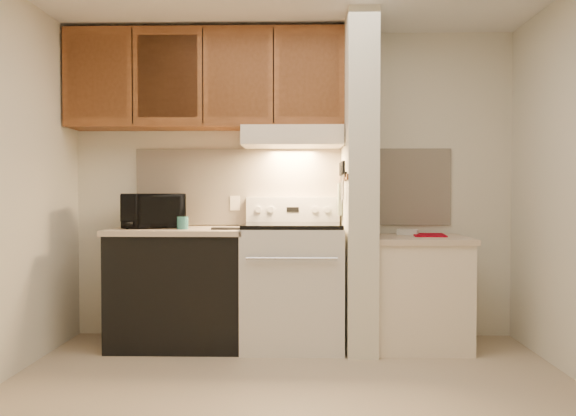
{
  "coord_description": "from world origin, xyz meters",
  "views": [
    {
      "loc": [
        0.06,
        -3.16,
        1.18
      ],
      "look_at": [
        -0.02,
        0.75,
        1.08
      ],
      "focal_mm": 35.0,
      "sensor_mm": 36.0,
      "label": 1
    }
  ],
  "objects": [
    {
      "name": "floor",
      "position": [
        0.0,
        0.0,
        0.0
      ],
      "size": [
        3.6,
        3.6,
        0.0
      ],
      "primitive_type": "plane",
      "color": "#BBA78C",
      "rests_on": "ground"
    },
    {
      "name": "wall_back",
      "position": [
        0.0,
        1.5,
        1.25
      ],
      "size": [
        3.6,
        2.5,
        0.02
      ],
      "primitive_type": "cube",
      "rotation": [
        1.57,
        0.0,
        0.0
      ],
      "color": "silver",
      "rests_on": "floor"
    },
    {
      "name": "backsplash",
      "position": [
        0.0,
        1.49,
        1.24
      ],
      "size": [
        2.6,
        0.02,
        0.63
      ],
      "primitive_type": "cube",
      "color": "white",
      "rests_on": "wall_back"
    },
    {
      "name": "range_body",
      "position": [
        0.0,
        1.16,
        0.46
      ],
      "size": [
        0.76,
        0.65,
        0.92
      ],
      "primitive_type": "cube",
      "color": "silver",
      "rests_on": "floor"
    },
    {
      "name": "oven_window",
      "position": [
        0.0,
        0.84,
        0.5
      ],
      "size": [
        0.5,
        0.01,
        0.3
      ],
      "primitive_type": "cube",
      "color": "black",
      "rests_on": "range_body"
    },
    {
      "name": "oven_handle",
      "position": [
        0.0,
        0.8,
        0.72
      ],
      "size": [
        0.65,
        0.02,
        0.02
      ],
      "primitive_type": "cylinder",
      "rotation": [
        0.0,
        1.57,
        0.0
      ],
      "color": "silver",
      "rests_on": "range_body"
    },
    {
      "name": "cooktop",
      "position": [
        0.0,
        1.16,
        0.94
      ],
      "size": [
        0.74,
        0.64,
        0.03
      ],
      "primitive_type": "cube",
      "color": "black",
      "rests_on": "range_body"
    },
    {
      "name": "range_backguard",
      "position": [
        0.0,
        1.44,
        1.05
      ],
      "size": [
        0.76,
        0.08,
        0.2
      ],
      "primitive_type": "cube",
      "color": "silver",
      "rests_on": "range_body"
    },
    {
      "name": "range_display",
      "position": [
        0.0,
        1.4,
        1.05
      ],
      "size": [
        0.1,
        0.01,
        0.04
      ],
      "primitive_type": "cube",
      "color": "black",
      "rests_on": "range_backguard"
    },
    {
      "name": "range_knob_left_outer",
      "position": [
        -0.28,
        1.4,
        1.05
      ],
      "size": [
        0.05,
        0.02,
        0.05
      ],
      "primitive_type": "cylinder",
      "rotation": [
        1.57,
        0.0,
        0.0
      ],
      "color": "silver",
      "rests_on": "range_backguard"
    },
    {
      "name": "range_knob_left_inner",
      "position": [
        -0.18,
        1.4,
        1.05
      ],
      "size": [
        0.05,
        0.02,
        0.05
      ],
      "primitive_type": "cylinder",
      "rotation": [
        1.57,
        0.0,
        0.0
      ],
      "color": "silver",
      "rests_on": "range_backguard"
    },
    {
      "name": "range_knob_right_inner",
      "position": [
        0.18,
        1.4,
        1.05
      ],
      "size": [
        0.05,
        0.02,
        0.05
      ],
      "primitive_type": "cylinder",
      "rotation": [
        1.57,
        0.0,
        0.0
      ],
      "color": "silver",
      "rests_on": "range_backguard"
    },
    {
      "name": "range_knob_right_outer",
      "position": [
        0.28,
        1.4,
        1.05
      ],
      "size": [
        0.05,
        0.02,
        0.05
      ],
      "primitive_type": "cylinder",
      "rotation": [
        1.57,
        0.0,
        0.0
      ],
      "color": "silver",
      "rests_on": "range_backguard"
    },
    {
      "name": "dishwasher_front",
      "position": [
        -0.88,
        1.17,
        0.43
      ],
      "size": [
        1.0,
        0.63,
        0.87
      ],
      "primitive_type": "cube",
      "color": "black",
      "rests_on": "floor"
    },
    {
      "name": "left_countertop",
      "position": [
        -0.88,
        1.17,
        0.89
      ],
      "size": [
        1.04,
        0.67,
        0.04
      ],
      "primitive_type": "cube",
      "color": "beige",
      "rests_on": "dishwasher_front"
    },
    {
      "name": "spoon_rest",
      "position": [
        -0.48,
        1.03,
        0.92
      ],
      "size": [
        0.25,
        0.08,
        0.02
      ],
      "primitive_type": "cube",
      "rotation": [
        0.0,
        0.0,
        0.02
      ],
      "color": "black",
      "rests_on": "left_countertop"
    },
    {
      "name": "teal_jar",
      "position": [
        -0.83,
        1.06,
        0.96
      ],
      "size": [
        0.11,
        0.11,
        0.1
      ],
      "primitive_type": "cylinder",
      "rotation": [
        0.0,
        0.0,
        -0.41
      ],
      "color": "#2D6E70",
      "rests_on": "left_countertop"
    },
    {
      "name": "outlet",
      "position": [
        -0.48,
        1.48,
        1.1
      ],
      "size": [
        0.08,
        0.01,
        0.12
      ],
      "primitive_type": "cube",
      "color": "#F2E3CB",
      "rests_on": "backsplash"
    },
    {
      "name": "microwave",
      "position": [
        -1.1,
        1.23,
        1.04
      ],
      "size": [
        0.56,
        0.45,
        0.27
      ],
      "primitive_type": "imported",
      "rotation": [
        0.0,
        0.0,
        0.28
      ],
      "color": "black",
      "rests_on": "left_countertop"
    },
    {
      "name": "partition_pillar",
      "position": [
        0.51,
        1.15,
        1.25
      ],
      "size": [
        0.22,
        0.7,
        2.5
      ],
      "primitive_type": "cube",
      "color": "silver",
      "rests_on": "floor"
    },
    {
      "name": "pillar_trim",
      "position": [
        0.39,
        1.15,
        1.3
      ],
      "size": [
        0.01,
        0.7,
        0.04
      ],
      "primitive_type": "cube",
      "color": "brown",
      "rests_on": "partition_pillar"
    },
    {
      "name": "knife_strip",
      "position": [
        0.39,
        1.1,
        1.32
      ],
      "size": [
        0.02,
        0.42,
        0.04
      ],
      "primitive_type": "cube",
      "color": "black",
      "rests_on": "partition_pillar"
    },
    {
      "name": "knife_blade_a",
      "position": [
        0.38,
        0.94,
        1.22
      ],
      "size": [
        0.01,
        0.03,
        0.16
      ],
      "primitive_type": "cube",
      "color": "silver",
      "rests_on": "knife_strip"
    },
    {
      "name": "knife_handle_a",
      "position": [
        0.38,
        0.93,
        1.37
      ],
      "size": [
        0.02,
        0.02,
        0.1
      ],
      "primitive_type": "cylinder",
      "color": "black",
      "rests_on": "knife_strip"
    },
    {
      "name": "knife_blade_b",
      "position": [
        0.38,
        1.02,
        1.21
      ],
      "size": [
        0.01,
        0.04,
        0.18
      ],
      "primitive_type": "cube",
      "color": "silver",
      "rests_on": "knife_strip"
    },
    {
      "name": "knife_handle_b",
      "position": [
        0.38,
        1.03,
        1.37
      ],
      "size": [
        0.02,
        0.02,
        0.1
      ],
      "primitive_type": "cylinder",
      "color": "black",
      "rests_on": "knife_strip"
    },
    {
      "name": "knife_blade_c",
      "position": [
        0.38,
        1.11,
        1.2
      ],
      "size": [
        0.01,
        0.04,
        0.2
      ],
      "primitive_type": "cube",
      "color": "silver",
      "rests_on": "knife_strip"
    },
    {
      "name": "knife_handle_c",
      "position": [
        0.38,
        1.09,
        1.37
      ],
      "size": [
        0.02,
        0.02,
        0.1
      ],
      "primitive_type": "cylinder",
      "color": "black",
      "rests_on": "knife_strip"
    },
    {
      "name": "knife_blade_d",
      "position": [
        0.38,
        1.19,
        1.22
      ],
      "size": [
        0.01,
        0.04,
        0.16
      ],
      "primitive_type": "cube",
      "color": "silver",
      "rests_on": "knife_strip"
    },
    {
      "name": "knife_handle_d",
      "position": [
        0.38,
        1.18,
        1.37
      ],
      "size": [
        0.02,
        0.02,
        0.1
      ],
      "primitive_type": "cylinder",
      "color": "black",
      "rests_on": "knife_strip"
    },
    {
      "name": "knife_blade_e",
      "position": [
        0.38,
        1.27,
        1.21
      ],
      "size": [
        0.01,
        0.04,
        0.18
      ],
      "primitive_type": "cube",
      "color": "silver",
      "rests_on": "knife_strip"
    },
    {
      "name": "knife_handle_e",
      "position": [
        0.38,
        1.25,
        1.37
      ],
      "size": [
        0.02,
        0.02,
        0.1
      ],
      "primitive_type": "cylinder",
      "color": "black",
      "rests_on": "knife_strip"
    },
    {
      "name": "oven_mitt",
      "position": [
        0.38,
        1.32,
        1.13
      ],
      "size": [
        0.03,
        0.11,
        0.25
      ],
      "primitive_type": "cube",
      "color": "gray",
      "rests_on": "partition_pillar"
    },
    {
      "name": "right_cab_base",
      "position": [
        0.97,
        1.15,
        0.4
      ],
      "size": [
        0.7,
        0.6,
        0.81
      ],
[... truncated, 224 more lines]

